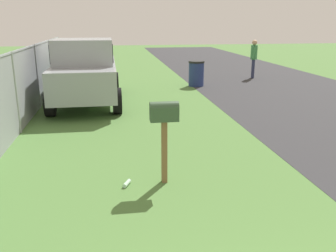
# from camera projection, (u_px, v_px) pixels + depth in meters

# --- Properties ---
(mailbox) EXTENTS (0.22, 0.46, 1.39)m
(mailbox) POSITION_uv_depth(u_px,v_px,m) (164.00, 119.00, 5.82)
(mailbox) COLOR brown
(mailbox) RESTS_ON ground
(pickup_truck) EXTENTS (4.98, 2.17, 2.09)m
(pickup_truck) POSITION_uv_depth(u_px,v_px,m) (85.00, 70.00, 11.56)
(pickup_truck) COLOR #93999E
(pickup_truck) RESTS_ON ground
(trash_bin) EXTENTS (0.65, 0.65, 1.04)m
(trash_bin) POSITION_uv_depth(u_px,v_px,m) (196.00, 73.00, 14.94)
(trash_bin) COLOR navy
(trash_bin) RESTS_ON ground
(pedestrian) EXTENTS (0.47, 0.30, 1.77)m
(pedestrian) POSITION_uv_depth(u_px,v_px,m) (254.00, 56.00, 16.87)
(pedestrian) COLOR #2D3351
(pedestrian) RESTS_ON ground
(fence_section) EXTENTS (15.74, 0.07, 1.95)m
(fence_section) POSITION_uv_depth(u_px,v_px,m) (15.00, 90.00, 8.53)
(fence_section) COLOR #9EA3A8
(fence_section) RESTS_ON ground
(litter_bottle_by_mailbox) EXTENTS (0.23, 0.15, 0.07)m
(litter_bottle_by_mailbox) POSITION_uv_depth(u_px,v_px,m) (127.00, 183.00, 5.99)
(litter_bottle_by_mailbox) COLOR #B2D8BF
(litter_bottle_by_mailbox) RESTS_ON ground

